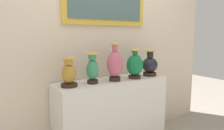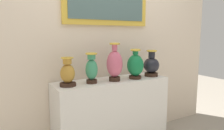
{
  "view_description": "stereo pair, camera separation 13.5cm",
  "coord_description": "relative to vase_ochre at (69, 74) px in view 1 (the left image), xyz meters",
  "views": [
    {
      "loc": [
        -1.25,
        -1.9,
        1.32
      ],
      "look_at": [
        0.0,
        0.0,
        0.98
      ],
      "focal_mm": 33.45,
      "sensor_mm": 36.0,
      "label": 1
    },
    {
      "loc": [
        -1.14,
        -1.97,
        1.32
      ],
      "look_at": [
        0.0,
        0.0,
        0.98
      ],
      "focal_mm": 33.45,
      "sensor_mm": 36.0,
      "label": 2
    }
  ],
  "objects": [
    {
      "name": "vase_jade",
      "position": [
        0.25,
        -0.01,
        0.03
      ],
      "size": [
        0.13,
        0.13,
        0.32
      ],
      "color": "#382319",
      "rests_on": "display_shelf"
    },
    {
      "name": "vase_ochre",
      "position": [
        0.0,
        0.0,
        0.0
      ],
      "size": [
        0.16,
        0.16,
        0.28
      ],
      "color": "#382319",
      "rests_on": "display_shelf"
    },
    {
      "name": "back_wall",
      "position": [
        0.52,
        0.29,
        0.5
      ],
      "size": [
        3.49,
        0.14,
        2.85
      ],
      "color": "beige",
      "rests_on": "ground_plane"
    },
    {
      "name": "vase_rose",
      "position": [
        0.52,
        -0.03,
        0.06
      ],
      "size": [
        0.18,
        0.18,
        0.41
      ],
      "color": "#382319",
      "rests_on": "display_shelf"
    },
    {
      "name": "display_shelf",
      "position": [
        0.52,
        0.03,
        -0.53
      ],
      "size": [
        1.3,
        0.41,
        0.82
      ],
      "primitive_type": "cube",
      "color": "silver",
      "rests_on": "ground_plane"
    },
    {
      "name": "vase_emerald",
      "position": [
        0.78,
        -0.05,
        0.03
      ],
      "size": [
        0.19,
        0.19,
        0.34
      ],
      "color": "#382319",
      "rests_on": "display_shelf"
    },
    {
      "name": "vase_onyx",
      "position": [
        1.03,
        -0.02,
        0.01
      ],
      "size": [
        0.19,
        0.19,
        0.32
      ],
      "color": "#382319",
      "rests_on": "display_shelf"
    }
  ]
}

